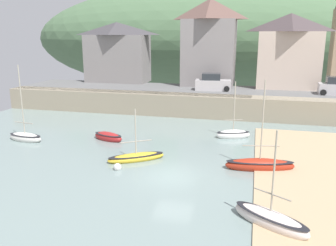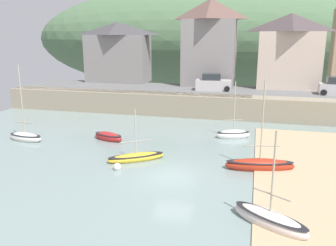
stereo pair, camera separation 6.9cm
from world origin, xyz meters
name	(u,v)px [view 1 (the left image)]	position (x,y,z in m)	size (l,w,h in m)	color
quay_seawall	(210,104)	(0.00, 17.50, 1.36)	(48.00, 9.40, 2.40)	gray
hillside_backdrop	(221,39)	(-2.72, 55.20, 7.82)	(80.00, 44.00, 22.34)	#4D6C49
waterfront_building_left	(117,52)	(-13.73, 25.20, 6.44)	(8.58, 4.36, 7.94)	gray
waterfront_building_centre	(209,42)	(-1.23, 25.20, 7.83)	(6.75, 5.72, 10.67)	gray
waterfront_building_right	(289,50)	(8.39, 25.20, 6.88)	(7.49, 5.67, 8.80)	beige
sailboat_blue_trim	(25,137)	(-13.99, 4.47, 0.32)	(3.34, 1.53, 6.59)	silver
dinghy_open_wooden	(270,220)	(5.78, -4.77, 0.32)	(3.87, 3.05, 4.91)	silver
motorboat_with_cabin	(260,165)	(5.33, 2.50, 0.32)	(4.72, 1.97, 6.23)	#A52A18
sailboat_tall_mast	(233,134)	(3.10, 9.59, 0.32)	(3.08, 1.83, 5.14)	white
sailboat_far_left	(108,137)	(-7.21, 6.33, 0.27)	(3.05, 1.89, 0.90)	maroon
fishing_boat_green	(136,157)	(-3.26, 2.16, 0.23)	(4.06, 3.22, 3.92)	gold
parked_car_near_slipway	(213,83)	(-0.13, 20.70, 3.20)	(4.24, 2.06, 1.95)	#BBB5B6
mooring_buoy	(117,167)	(-3.90, 0.17, 0.16)	(0.54, 0.54, 0.54)	silver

